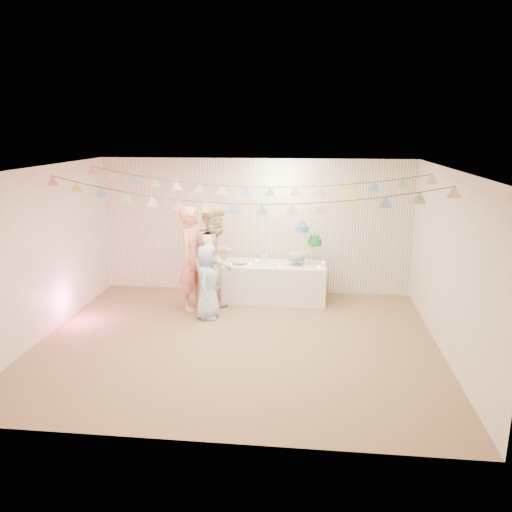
# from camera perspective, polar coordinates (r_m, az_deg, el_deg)

# --- Properties ---
(floor) EXTENTS (6.00, 6.00, 0.00)m
(floor) POSITION_cam_1_polar(r_m,az_deg,el_deg) (7.69, -2.16, -9.79)
(floor) COLOR brown
(floor) RESTS_ON ground
(ceiling) EXTENTS (6.00, 6.00, 0.00)m
(ceiling) POSITION_cam_1_polar(r_m,az_deg,el_deg) (7.03, -2.36, 9.92)
(ceiling) COLOR silver
(ceiling) RESTS_ON ground
(back_wall) EXTENTS (6.00, 6.00, 0.00)m
(back_wall) POSITION_cam_1_polar(r_m,az_deg,el_deg) (9.67, -0.08, 3.39)
(back_wall) COLOR white
(back_wall) RESTS_ON ground
(front_wall) EXTENTS (6.00, 6.00, 0.00)m
(front_wall) POSITION_cam_1_polar(r_m,az_deg,el_deg) (4.92, -6.57, -7.81)
(front_wall) COLOR white
(front_wall) RESTS_ON ground
(left_wall) EXTENTS (5.00, 5.00, 0.00)m
(left_wall) POSITION_cam_1_polar(r_m,az_deg,el_deg) (8.24, -23.37, 0.23)
(left_wall) COLOR white
(left_wall) RESTS_ON ground
(right_wall) EXTENTS (5.00, 5.00, 0.00)m
(right_wall) POSITION_cam_1_polar(r_m,az_deg,el_deg) (7.44, 21.26, -0.99)
(right_wall) COLOR white
(right_wall) RESTS_ON ground
(table) EXTENTS (1.89, 0.76, 0.71)m
(table) POSITION_cam_1_polar(r_m,az_deg,el_deg) (9.35, 2.12, -2.99)
(table) COLOR silver
(table) RESTS_ON floor
(cake_stand) EXTENTS (0.67, 0.39, 0.75)m
(cake_stand) POSITION_cam_1_polar(r_m,az_deg,el_deg) (9.17, 5.62, 1.60)
(cake_stand) COLOR silver
(cake_stand) RESTS_ON table
(cake_bottom) EXTENTS (0.31, 0.31, 0.15)m
(cake_bottom) POSITION_cam_1_polar(r_m,az_deg,el_deg) (9.19, 4.63, -0.21)
(cake_bottom) COLOR #2993C0
(cake_bottom) RESTS_ON cake_stand
(cake_middle) EXTENTS (0.27, 0.27, 0.22)m
(cake_middle) POSITION_cam_1_polar(r_m,az_deg,el_deg) (9.27, 6.74, 1.58)
(cake_middle) COLOR #1B7E3D
(cake_middle) RESTS_ON cake_stand
(cake_top_tier) EXTENTS (0.25, 0.25, 0.19)m
(cake_top_tier) POSITION_cam_1_polar(r_m,az_deg,el_deg) (9.09, 5.27, 3.11)
(cake_top_tier) COLOR #3F8CC8
(cake_top_tier) RESTS_ON cake_stand
(platter) EXTENTS (0.32, 0.32, 0.02)m
(platter) POSITION_cam_1_polar(r_m,az_deg,el_deg) (9.25, -1.88, -0.56)
(platter) COLOR white
(platter) RESTS_ON table
(posy) EXTENTS (0.14, 0.14, 0.16)m
(posy) POSITION_cam_1_polar(r_m,az_deg,el_deg) (9.28, 0.96, -0.07)
(posy) COLOR white
(posy) RESTS_ON table
(person_adult_a) EXTENTS (0.59, 0.76, 1.85)m
(person_adult_a) POSITION_cam_1_polar(r_m,az_deg,el_deg) (8.83, -7.22, -0.28)
(person_adult_a) COLOR #EE917C
(person_adult_a) RESTS_ON floor
(person_adult_b) EXTENTS (1.01, 1.13, 1.93)m
(person_adult_b) POSITION_cam_1_polar(r_m,az_deg,el_deg) (8.64, -4.53, -0.28)
(person_adult_b) COLOR #D3B182
(person_adult_b) RESTS_ON floor
(person_child) EXTENTS (0.46, 0.66, 1.28)m
(person_child) POSITION_cam_1_polar(r_m,az_deg,el_deg) (8.45, -5.54, -2.95)
(person_child) COLOR #9EBFE0
(person_child) RESTS_ON floor
(bunting_back) EXTENTS (5.60, 1.10, 0.40)m
(bunting_back) POSITION_cam_1_polar(r_m,az_deg,el_deg) (8.14, -1.18, 8.78)
(bunting_back) COLOR pink
(bunting_back) RESTS_ON ceiling
(bunting_front) EXTENTS (5.60, 0.90, 0.36)m
(bunting_front) POSITION_cam_1_polar(r_m,az_deg,el_deg) (6.86, -2.59, 7.45)
(bunting_front) COLOR #72A5E5
(bunting_front) RESTS_ON ceiling
(tealight_0) EXTENTS (0.04, 0.04, 0.03)m
(tealight_0) POSITION_cam_1_polar(r_m,az_deg,el_deg) (9.19, -2.91, -0.90)
(tealight_0) COLOR #FFD88C
(tealight_0) RESTS_ON table
(tealight_1) EXTENTS (0.04, 0.04, 0.03)m
(tealight_1) POSITION_cam_1_polar(r_m,az_deg,el_deg) (9.45, 0.10, -0.45)
(tealight_1) COLOR #FFD88C
(tealight_1) RESTS_ON table
(tealight_2) EXTENTS (0.04, 0.04, 0.03)m
(tealight_2) POSITION_cam_1_polar(r_m,az_deg,el_deg) (9.03, 2.67, -1.18)
(tealight_2) COLOR #FFD88C
(tealight_2) RESTS_ON table
(tealight_3) EXTENTS (0.04, 0.04, 0.03)m
(tealight_3) POSITION_cam_1_polar(r_m,az_deg,el_deg) (9.44, 4.36, -0.51)
(tealight_3) COLOR #FFD88C
(tealight_3) RESTS_ON table
(tealight_4) EXTENTS (0.04, 0.04, 0.03)m
(tealight_4) POSITION_cam_1_polar(r_m,az_deg,el_deg) (9.05, 7.24, -1.24)
(tealight_4) COLOR #FFD88C
(tealight_4) RESTS_ON table
(tealight_5) EXTENTS (0.04, 0.04, 0.03)m
(tealight_5) POSITION_cam_1_polar(r_m,az_deg,el_deg) (9.37, 7.71, -0.71)
(tealight_5) COLOR #FFD88C
(tealight_5) RESTS_ON table
(tealight_6) EXTENTS (0.04, 0.04, 0.03)m
(tealight_6) POSITION_cam_1_polar(r_m,az_deg,el_deg) (9.19, -0.70, -0.87)
(tealight_6) COLOR #FFD88C
(tealight_6) RESTS_ON table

